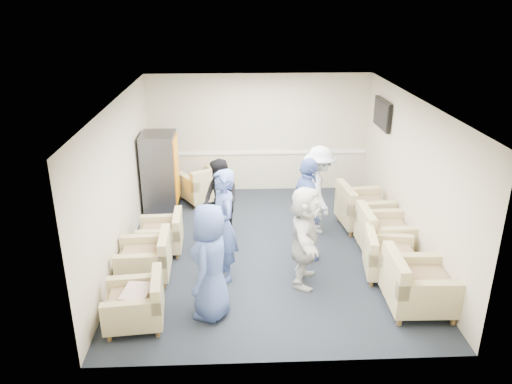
{
  "coord_description": "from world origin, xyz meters",
  "views": [
    {
      "loc": [
        -0.56,
        -8.01,
        4.29
      ],
      "look_at": [
        -0.19,
        0.2,
        1.03
      ],
      "focal_mm": 35.0,
      "sensor_mm": 36.0,
      "label": 1
    }
  ],
  "objects_px": {
    "armchair_right_midfar": "(382,234)",
    "person_mid_left": "(223,226)",
    "person_front_right": "(305,236)",
    "armchair_left_near": "(138,305)",
    "armchair_right_near": "(416,287)",
    "armchair_right_midnear": "(387,259)",
    "person_back_left": "(220,202)",
    "armchair_left_mid": "(148,260)",
    "person_front_left": "(210,262)",
    "armchair_right_far": "(361,210)",
    "armchair_left_far": "(163,236)",
    "vending_machine": "(161,173)",
    "armchair_corner": "(204,187)",
    "person_back_right": "(319,190)",
    "person_mid_right": "(307,210)"
  },
  "relations": [
    {
      "from": "person_mid_left",
      "to": "person_mid_right",
      "type": "bearing_deg",
      "value": 95.09
    },
    {
      "from": "armchair_left_mid",
      "to": "armchair_right_far",
      "type": "bearing_deg",
      "value": 111.89
    },
    {
      "from": "armchair_right_midfar",
      "to": "person_mid_left",
      "type": "height_order",
      "value": "person_mid_left"
    },
    {
      "from": "vending_machine",
      "to": "person_mid_right",
      "type": "height_order",
      "value": "person_mid_right"
    },
    {
      "from": "armchair_left_far",
      "to": "armchair_right_near",
      "type": "relative_size",
      "value": 0.82
    },
    {
      "from": "person_mid_left",
      "to": "person_mid_right",
      "type": "distance_m",
      "value": 1.54
    },
    {
      "from": "armchair_left_near",
      "to": "armchair_left_far",
      "type": "bearing_deg",
      "value": 172.41
    },
    {
      "from": "armchair_corner",
      "to": "person_mid_right",
      "type": "distance_m",
      "value": 3.28
    },
    {
      "from": "armchair_left_far",
      "to": "vending_machine",
      "type": "height_order",
      "value": "vending_machine"
    },
    {
      "from": "vending_machine",
      "to": "person_front_right",
      "type": "height_order",
      "value": "vending_machine"
    },
    {
      "from": "person_mid_left",
      "to": "armchair_corner",
      "type": "bearing_deg",
      "value": 170.26
    },
    {
      "from": "armchair_right_midfar",
      "to": "person_front_left",
      "type": "xyz_separation_m",
      "value": [
        -2.94,
        -1.73,
        0.5
      ]
    },
    {
      "from": "armchair_right_midnear",
      "to": "person_front_right",
      "type": "relative_size",
      "value": 0.56
    },
    {
      "from": "armchair_left_near",
      "to": "vending_machine",
      "type": "bearing_deg",
      "value": 176.89
    },
    {
      "from": "armchair_right_far",
      "to": "person_mid_left",
      "type": "height_order",
      "value": "person_mid_left"
    },
    {
      "from": "person_back_left",
      "to": "armchair_right_midnear",
      "type": "bearing_deg",
      "value": 29.11
    },
    {
      "from": "armchair_corner",
      "to": "person_front_left",
      "type": "xyz_separation_m",
      "value": [
        0.33,
        -4.22,
        0.5
      ]
    },
    {
      "from": "armchair_right_near",
      "to": "armchair_right_far",
      "type": "distance_m",
      "value": 2.78
    },
    {
      "from": "armchair_right_far",
      "to": "armchair_corner",
      "type": "relative_size",
      "value": 0.83
    },
    {
      "from": "person_front_right",
      "to": "armchair_right_midfar",
      "type": "bearing_deg",
      "value": -46.94
    },
    {
      "from": "person_front_right",
      "to": "armchair_left_near",
      "type": "bearing_deg",
      "value": 123.3
    },
    {
      "from": "armchair_right_near",
      "to": "armchair_right_far",
      "type": "height_order",
      "value": "armchair_right_near"
    },
    {
      "from": "armchair_right_near",
      "to": "person_mid_left",
      "type": "distance_m",
      "value": 3.01
    },
    {
      "from": "armchair_left_near",
      "to": "person_front_left",
      "type": "distance_m",
      "value": 1.16
    },
    {
      "from": "armchair_right_midnear",
      "to": "armchair_right_midfar",
      "type": "height_order",
      "value": "armchair_right_midfar"
    },
    {
      "from": "armchair_right_near",
      "to": "person_front_left",
      "type": "xyz_separation_m",
      "value": [
        -2.94,
        0.01,
        0.48
      ]
    },
    {
      "from": "person_back_left",
      "to": "person_mid_right",
      "type": "relative_size",
      "value": 0.87
    },
    {
      "from": "vending_machine",
      "to": "person_mid_left",
      "type": "relative_size",
      "value": 0.92
    },
    {
      "from": "person_front_right",
      "to": "person_mid_left",
      "type": "bearing_deg",
      "value": 92.24
    },
    {
      "from": "armchair_right_midfar",
      "to": "person_mid_left",
      "type": "relative_size",
      "value": 0.49
    },
    {
      "from": "armchair_right_near",
      "to": "armchair_right_midnear",
      "type": "height_order",
      "value": "armchair_right_near"
    },
    {
      "from": "armchair_right_midnear",
      "to": "armchair_corner",
      "type": "bearing_deg",
      "value": 51.25
    },
    {
      "from": "person_mid_left",
      "to": "vending_machine",
      "type": "bearing_deg",
      "value": -172.23
    },
    {
      "from": "armchair_left_far",
      "to": "armchair_corner",
      "type": "relative_size",
      "value": 0.65
    },
    {
      "from": "person_back_right",
      "to": "person_front_right",
      "type": "xyz_separation_m",
      "value": [
        -0.52,
        -1.85,
        -0.03
      ]
    },
    {
      "from": "armchair_left_mid",
      "to": "armchair_right_midnear",
      "type": "height_order",
      "value": "armchair_left_mid"
    },
    {
      "from": "person_mid_left",
      "to": "armchair_left_near",
      "type": "bearing_deg",
      "value": -62.67
    },
    {
      "from": "vending_machine",
      "to": "armchair_right_near",
      "type": "bearing_deg",
      "value": -42.26
    },
    {
      "from": "armchair_right_near",
      "to": "person_front_right",
      "type": "xyz_separation_m",
      "value": [
        -1.51,
        0.8,
        0.44
      ]
    },
    {
      "from": "armchair_left_mid",
      "to": "person_mid_left",
      "type": "height_order",
      "value": "person_mid_left"
    },
    {
      "from": "armchair_left_near",
      "to": "vending_machine",
      "type": "distance_m",
      "value": 3.96
    },
    {
      "from": "armchair_corner",
      "to": "person_back_right",
      "type": "xyz_separation_m",
      "value": [
        2.27,
        -1.58,
        0.5
      ]
    },
    {
      "from": "vending_machine",
      "to": "person_mid_right",
      "type": "xyz_separation_m",
      "value": [
        2.75,
        -2.12,
        0.06
      ]
    },
    {
      "from": "armchair_corner",
      "to": "person_front_right",
      "type": "distance_m",
      "value": 3.88
    },
    {
      "from": "armchair_left_near",
      "to": "person_mid_left",
      "type": "xyz_separation_m",
      "value": [
        1.16,
        1.19,
        0.61
      ]
    },
    {
      "from": "person_back_right",
      "to": "armchair_corner",
      "type": "bearing_deg",
      "value": 53.37
    },
    {
      "from": "armchair_left_near",
      "to": "person_mid_right",
      "type": "height_order",
      "value": "person_mid_right"
    },
    {
      "from": "person_mid_left",
      "to": "person_back_left",
      "type": "relative_size",
      "value": 1.17
    },
    {
      "from": "armchair_left_mid",
      "to": "person_mid_right",
      "type": "xyz_separation_m",
      "value": [
        2.63,
        0.57,
        0.58
      ]
    },
    {
      "from": "person_front_left",
      "to": "vending_machine",
      "type": "bearing_deg",
      "value": -146.9
    }
  ]
}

